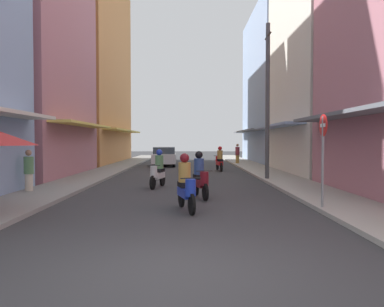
% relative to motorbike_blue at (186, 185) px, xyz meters
% --- Properties ---
extents(ground_plane, '(93.12, 93.12, 0.00)m').
position_rel_motorbike_blue_xyz_m(ground_plane, '(-0.20, 12.26, -0.70)').
color(ground_plane, '#38383A').
extents(sidewalk_left, '(2.12, 50.33, 0.12)m').
position_rel_motorbike_blue_xyz_m(sidewalk_left, '(-5.04, 12.26, -0.64)').
color(sidewalk_left, gray).
rests_on(sidewalk_left, ground).
extents(sidewalk_right, '(2.12, 50.33, 0.12)m').
position_rel_motorbike_blue_xyz_m(sidewalk_right, '(4.64, 12.26, -0.64)').
color(sidewalk_right, '#ADA89E').
rests_on(sidewalk_right, ground).
extents(building_left_mid, '(7.05, 9.23, 16.41)m').
position_rel_motorbike_blue_xyz_m(building_left_mid, '(-9.10, 10.20, 7.49)').
color(building_left_mid, '#B7727F').
rests_on(building_left_mid, ground).
extents(building_left_far, '(7.05, 13.96, 16.46)m').
position_rel_motorbike_blue_xyz_m(building_left_far, '(-9.10, 22.59, 7.52)').
color(building_left_far, '#D88C4C').
rests_on(building_left_far, ground).
extents(building_right_mid, '(7.05, 9.51, 15.41)m').
position_rel_motorbike_blue_xyz_m(building_right_mid, '(8.70, 11.97, 6.99)').
color(building_right_mid, silver).
rests_on(building_right_mid, ground).
extents(building_right_far, '(7.05, 12.57, 13.44)m').
position_rel_motorbike_blue_xyz_m(building_right_far, '(8.69, 23.46, 6.01)').
color(building_right_far, '#8CA5CC').
rests_on(building_right_far, ground).
extents(motorbike_blue, '(0.66, 1.78, 1.58)m').
position_rel_motorbike_blue_xyz_m(motorbike_blue, '(0.00, 0.00, 0.00)').
color(motorbike_blue, black).
rests_on(motorbike_blue, ground).
extents(motorbike_red, '(0.55, 1.81, 1.58)m').
position_rel_motorbike_blue_xyz_m(motorbike_red, '(2.00, 13.76, 0.00)').
color(motorbike_red, black).
rests_on(motorbike_red, ground).
extents(motorbike_maroon, '(0.64, 1.78, 1.58)m').
position_rel_motorbike_blue_xyz_m(motorbike_maroon, '(0.46, 2.36, 0.00)').
color(motorbike_maroon, black).
rests_on(motorbike_maroon, ground).
extents(motorbike_white, '(0.66, 1.78, 1.58)m').
position_rel_motorbike_blue_xyz_m(motorbike_white, '(-1.20, 5.12, 0.00)').
color(motorbike_white, black).
rests_on(motorbike_white, ground).
extents(parked_car, '(1.91, 4.16, 1.45)m').
position_rel_motorbike_blue_xyz_m(parked_car, '(-1.85, 18.55, 0.04)').
color(parked_car, silver).
rests_on(parked_car, ground).
extents(pedestrian_foreground, '(0.34, 0.34, 1.60)m').
position_rel_motorbike_blue_xyz_m(pedestrian_foreground, '(-5.72, 3.28, 0.10)').
color(pedestrian_foreground, beige).
rests_on(pedestrian_foreground, ground).
extents(pedestrian_midway, '(0.34, 0.34, 1.69)m').
position_rel_motorbike_blue_xyz_m(pedestrian_midway, '(3.95, 20.04, 0.14)').
color(pedestrian_midway, '#BF8C3F').
rests_on(pedestrian_midway, ground).
extents(utility_pole, '(0.20, 1.20, 7.52)m').
position_rel_motorbike_blue_xyz_m(utility_pole, '(3.83, 7.76, 3.14)').
color(utility_pole, '#4C4C4F').
rests_on(utility_pole, ground).
extents(street_sign_no_entry, '(0.07, 0.60, 2.65)m').
position_rel_motorbike_blue_xyz_m(street_sign_no_entry, '(3.73, -0.12, 1.01)').
color(street_sign_no_entry, gray).
rests_on(street_sign_no_entry, ground).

